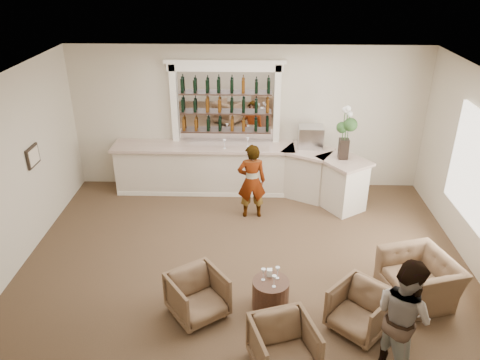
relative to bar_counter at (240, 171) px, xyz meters
name	(u,v)px	position (x,y,z in m)	size (l,w,h in m)	color
ground	(245,272)	(0.16, -3.00, -0.57)	(8.00, 8.00, 0.00)	brown
room_shell	(256,133)	(0.33, -2.29, 1.77)	(8.04, 7.02, 3.32)	beige
bar_counter	(240,171)	(0.00, 0.00, 0.00)	(5.72, 1.80, 1.14)	beige
back_bar_alcove	(226,103)	(-0.34, 0.41, 1.46)	(2.64, 0.25, 3.00)	white
cocktail_table	(271,294)	(0.59, -3.89, -0.32)	(0.58, 0.58, 0.50)	#482A1F
sommelier	(252,181)	(0.27, -1.02, 0.24)	(0.59, 0.39, 1.62)	gray
guest	(403,316)	(2.24, -4.98, 0.28)	(0.83, 0.65, 1.71)	gray
armchair_left	(198,295)	(-0.53, -4.08, -0.21)	(0.77, 0.80, 0.72)	brown
armchair_center	(284,347)	(0.72, -5.09, -0.20)	(0.80, 0.82, 0.75)	brown
armchair_right	(360,310)	(1.88, -4.32, -0.21)	(0.77, 0.79, 0.72)	brown
armchair_far	(419,278)	(2.97, -3.57, -0.21)	(1.12, 0.98, 0.73)	brown
espresso_machine	(311,137)	(1.56, 0.10, 0.80)	(0.54, 0.45, 0.47)	silver
flower_vase	(346,129)	(2.18, -0.54, 1.22)	(0.30, 0.30, 1.15)	black
wine_glass_bar_left	(225,144)	(-0.34, -0.05, 0.67)	(0.07, 0.07, 0.21)	white
wine_glass_bar_right	(248,142)	(0.17, 0.08, 0.67)	(0.07, 0.07, 0.21)	white
wine_glass_tbl_a	(263,275)	(0.47, -3.86, 0.03)	(0.07, 0.07, 0.21)	white
wine_glass_tbl_b	(277,273)	(0.69, -3.81, 0.03)	(0.07, 0.07, 0.21)	white
wine_glass_tbl_c	(274,281)	(0.63, -4.02, 0.03)	(0.07, 0.07, 0.21)	white
napkin_holder	(270,273)	(0.57, -3.75, -0.01)	(0.08, 0.08, 0.12)	white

